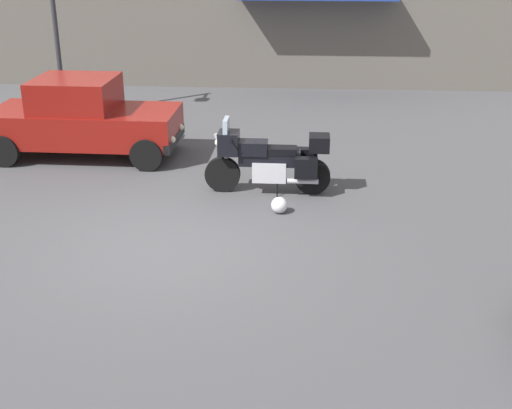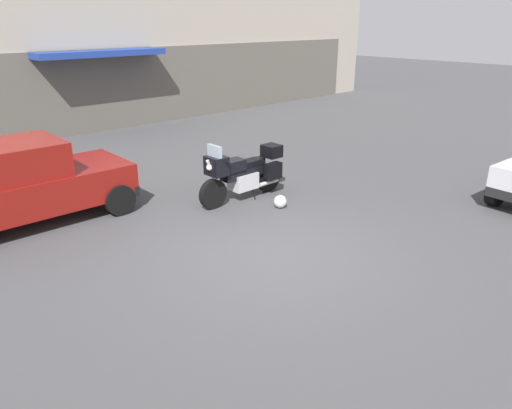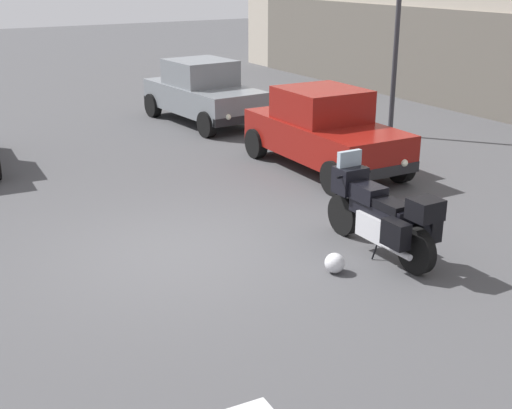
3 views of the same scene
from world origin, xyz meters
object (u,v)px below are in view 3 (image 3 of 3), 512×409
object	(u,v)px
motorcycle	(381,213)
helmet	(335,263)
bollard_curbside	(319,107)
car_hatchback_near	(324,130)
car_wagon_end	(203,92)
streetlamp_curbside	(394,12)

from	to	relation	value
motorcycle	helmet	distance (m)	1.08
helmet	bollard_curbside	bearing A→B (deg)	145.78
motorcycle	bollard_curbside	world-z (taller)	motorcycle
car_hatchback_near	bollard_curbside	xyz separation A→B (m)	(-3.25, 2.23, -0.31)
car_wagon_end	streetlamp_curbside	world-z (taller)	streetlamp_curbside
motorcycle	streetlamp_curbside	xyz separation A→B (m)	(-5.45, 4.86, 2.33)
car_wagon_end	motorcycle	bearing A→B (deg)	-14.78
helmet	car_hatchback_near	bearing A→B (deg)	145.98
motorcycle	car_hatchback_near	bearing A→B (deg)	-24.70
car_hatchback_near	streetlamp_curbside	xyz separation A→B (m)	(-1.51, 3.00, 2.14)
car_hatchback_near	motorcycle	bearing A→B (deg)	-24.14
streetlamp_curbside	bollard_curbside	size ratio (longest dim) A/B	5.17
helmet	car_wagon_end	world-z (taller)	car_wagon_end
car_wagon_end	bollard_curbside	size ratio (longest dim) A/B	4.22
motorcycle	car_wagon_end	xyz separation A→B (m)	(-9.11, 1.67, 0.19)
car_wagon_end	bollard_curbside	bearing A→B (deg)	47.17
motorcycle	helmet	xyz separation A→B (m)	(0.21, -0.95, -0.48)
car_wagon_end	bollard_curbside	distance (m)	3.10
helmet	car_hatchback_near	world-z (taller)	car_hatchback_near
motorcycle	car_hatchback_near	world-z (taller)	car_hatchback_near
car_hatchback_near	streetlamp_curbside	size ratio (longest dim) A/B	0.80
car_hatchback_near	car_wagon_end	bearing A→B (deg)	-176.93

